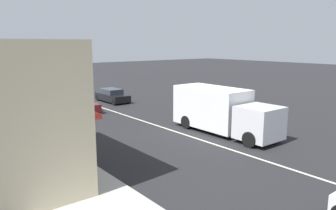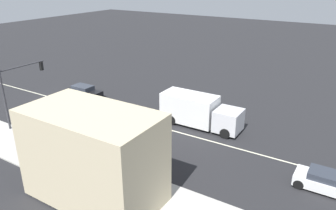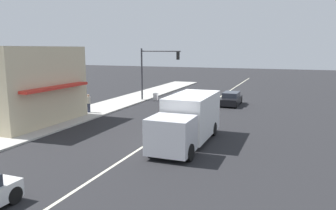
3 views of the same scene
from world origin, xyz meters
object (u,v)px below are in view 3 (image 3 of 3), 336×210
object	(u,v)px
delivery_truck	(188,119)
warning_aframe_sign	(156,97)
traffic_signal_main	(154,65)
suv_black	(231,99)
sedan_maroon	(182,100)
pedestrian	(89,103)

from	to	relation	value
delivery_truck	warning_aframe_sign	bearing A→B (deg)	-60.04
traffic_signal_main	warning_aframe_sign	world-z (taller)	traffic_signal_main
traffic_signal_main	suv_black	xyz separation A→B (m)	(-8.32, -0.55, -3.28)
traffic_signal_main	sedan_maroon	bearing A→B (deg)	152.70
delivery_truck	sedan_maroon	world-z (taller)	delivery_truck
sedan_maroon	traffic_signal_main	bearing A→B (deg)	-27.30
warning_aframe_sign	suv_black	world-z (taller)	suv_black
pedestrian	delivery_truck	bearing A→B (deg)	153.33
sedan_maroon	warning_aframe_sign	bearing A→B (deg)	-32.17
traffic_signal_main	delivery_truck	distance (m)	16.45
traffic_signal_main	warning_aframe_sign	bearing A→B (deg)	-92.55
pedestrian	suv_black	bearing A→B (deg)	-140.40
traffic_signal_main	delivery_truck	world-z (taller)	traffic_signal_main
pedestrian	delivery_truck	size ratio (longest dim) A/B	0.22
traffic_signal_main	pedestrian	bearing A→B (deg)	72.97
warning_aframe_sign	sedan_maroon	size ratio (longest dim) A/B	0.21
warning_aframe_sign	traffic_signal_main	bearing A→B (deg)	87.45
traffic_signal_main	pedestrian	world-z (taller)	traffic_signal_main
delivery_truck	sedan_maroon	size ratio (longest dim) A/B	1.89
traffic_signal_main	suv_black	size ratio (longest dim) A/B	1.34
traffic_signal_main	pedestrian	size ratio (longest dim) A/B	3.45
warning_aframe_sign	pedestrian	bearing A→B (deg)	73.64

